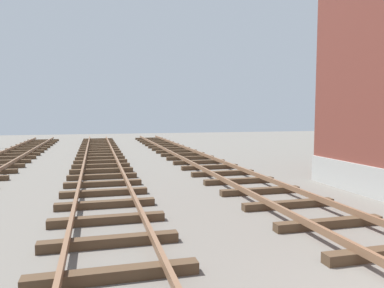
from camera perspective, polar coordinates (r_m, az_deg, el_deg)
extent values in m
cube|color=#4C3826|center=(8.44, 20.51, -11.48)|extent=(2.50, 0.24, 0.18)
cube|color=#4C3826|center=(9.80, 14.79, -9.06)|extent=(2.50, 0.24, 0.18)
cube|color=#4C3826|center=(11.25, 10.56, -7.19)|extent=(2.50, 0.24, 0.18)
cube|color=#4C3826|center=(12.75, 7.33, -5.72)|extent=(2.50, 0.24, 0.18)
cube|color=#4C3826|center=(14.29, 4.80, -4.56)|extent=(2.50, 0.24, 0.18)
cube|color=#4C3826|center=(15.85, 2.77, -3.61)|extent=(2.50, 0.24, 0.18)
cube|color=#4C3826|center=(17.44, 1.11, -2.84)|extent=(2.50, 0.24, 0.18)
cube|color=#4C3826|center=(19.04, -0.27, -2.19)|extent=(2.50, 0.24, 0.18)
cube|color=#4C3826|center=(20.65, -1.43, -1.64)|extent=(2.50, 0.24, 0.18)
cube|color=#4C3826|center=(22.28, -2.43, -1.17)|extent=(2.50, 0.24, 0.18)
cube|color=#4C3826|center=(23.90, -3.29, -0.76)|extent=(2.50, 0.24, 0.18)
cube|color=#4C3826|center=(25.54, -4.04, -0.41)|extent=(2.50, 0.24, 0.18)
cube|color=#4C3826|center=(27.18, -4.70, -0.10)|extent=(2.50, 0.24, 0.18)
cube|color=#4C3826|center=(28.82, -5.28, 0.18)|extent=(2.50, 0.24, 0.18)
cube|color=#4C3826|center=(30.47, -5.80, 0.43)|extent=(2.50, 0.24, 0.18)
cube|color=#4C3826|center=(32.11, -6.27, 0.65)|extent=(2.50, 0.24, 0.18)
cube|color=#4C3826|center=(33.77, -6.69, 0.85)|extent=(2.50, 0.24, 0.18)
cube|color=#4C3826|center=(5.73, -12.05, -19.24)|extent=(2.50, 0.24, 0.18)
cube|color=#4C3826|center=(7.04, -12.63, -14.58)|extent=(2.50, 0.24, 0.18)
cube|color=#4C3826|center=(8.39, -13.01, -11.40)|extent=(2.50, 0.24, 0.18)
cube|color=#4C3826|center=(9.75, -13.27, -9.10)|extent=(2.50, 0.24, 0.18)
cube|color=#4C3826|center=(11.13, -13.47, -7.37)|extent=(2.50, 0.24, 0.18)
cube|color=#4C3826|center=(12.51, -13.63, -6.02)|extent=(2.50, 0.24, 0.18)
cube|color=#4C3826|center=(13.90, -13.75, -4.94)|extent=(2.50, 0.24, 0.18)
cube|color=#4C3826|center=(15.30, -13.85, -4.06)|extent=(2.50, 0.24, 0.18)
cube|color=#4C3826|center=(16.69, -13.93, -3.32)|extent=(2.50, 0.24, 0.18)
cube|color=#4C3826|center=(18.09, -14.00, -2.70)|extent=(2.50, 0.24, 0.18)
cube|color=#4C3826|center=(19.50, -14.06, -2.17)|extent=(2.50, 0.24, 0.18)
cube|color=#4C3826|center=(20.90, -14.12, -1.71)|extent=(2.50, 0.24, 0.18)
cube|color=#4C3826|center=(22.30, -14.16, -1.30)|extent=(2.50, 0.24, 0.18)
cube|color=#4C3826|center=(23.71, -14.20, -0.95)|extent=(2.50, 0.24, 0.18)
cube|color=#4C3826|center=(25.11, -14.24, -0.63)|extent=(2.50, 0.24, 0.18)
cube|color=#4C3826|center=(26.52, -14.27, -0.35)|extent=(2.50, 0.24, 0.18)
cube|color=#4C3826|center=(27.93, -14.30, -0.10)|extent=(2.50, 0.24, 0.18)
cube|color=#4C3826|center=(29.34, -14.32, 0.13)|extent=(2.50, 0.24, 0.18)
cube|color=#4C3826|center=(30.74, -14.35, 0.34)|extent=(2.50, 0.24, 0.18)
cube|color=#4C3826|center=(32.15, -14.37, 0.53)|extent=(2.50, 0.24, 0.18)
cube|color=#4C3826|center=(33.56, -14.39, 0.70)|extent=(2.50, 0.24, 0.18)
cube|color=#4C3826|center=(19.71, -27.33, -2.49)|extent=(2.50, 0.24, 0.18)
cube|color=#4C3826|center=(21.25, -26.41, -1.96)|extent=(2.50, 0.24, 0.18)
cube|color=#4C3826|center=(22.80, -25.61, -1.50)|extent=(2.50, 0.24, 0.18)
cube|color=#4C3826|center=(24.36, -24.91, -1.10)|extent=(2.50, 0.24, 0.18)
cube|color=#4C3826|center=(25.91, -24.30, -0.75)|extent=(2.50, 0.24, 0.18)
cube|color=#4C3826|center=(27.48, -23.76, -0.44)|extent=(2.50, 0.24, 0.18)
cube|color=#4C3826|center=(29.04, -23.27, -0.16)|extent=(2.50, 0.24, 0.18)
cube|color=#4C3826|center=(30.61, -22.84, 0.09)|extent=(2.50, 0.24, 0.18)
cube|color=#4C3826|center=(32.18, -22.44, 0.32)|extent=(2.50, 0.24, 0.18)
cube|color=#4C3826|center=(33.75, -22.09, 0.52)|extent=(2.50, 0.24, 0.18)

